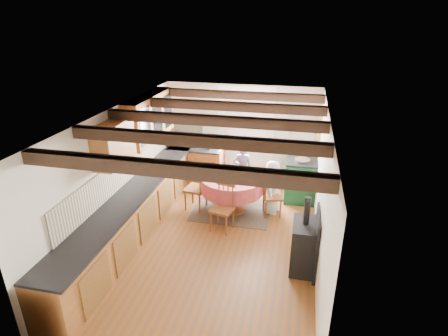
% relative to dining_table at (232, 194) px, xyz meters
% --- Properties ---
extents(floor, '(3.60, 5.50, 0.00)m').
position_rel_dining_table_xyz_m(floor, '(-0.08, -1.22, -0.39)').
color(floor, brown).
rests_on(floor, ground).
extents(ceiling, '(3.60, 5.50, 0.00)m').
position_rel_dining_table_xyz_m(ceiling, '(-0.08, -1.22, 2.01)').
color(ceiling, white).
rests_on(ceiling, ground).
extents(wall_back, '(3.60, 0.00, 2.40)m').
position_rel_dining_table_xyz_m(wall_back, '(-0.08, 1.53, 0.81)').
color(wall_back, silver).
rests_on(wall_back, ground).
extents(wall_front, '(3.60, 0.00, 2.40)m').
position_rel_dining_table_xyz_m(wall_front, '(-0.08, -3.97, 0.81)').
color(wall_front, silver).
rests_on(wall_front, ground).
extents(wall_left, '(0.00, 5.50, 2.40)m').
position_rel_dining_table_xyz_m(wall_left, '(-1.88, -1.22, 0.81)').
color(wall_left, silver).
rests_on(wall_left, ground).
extents(wall_right, '(0.00, 5.50, 2.40)m').
position_rel_dining_table_xyz_m(wall_right, '(1.72, -1.22, 0.81)').
color(wall_right, silver).
rests_on(wall_right, ground).
extents(beam_a, '(3.60, 0.16, 0.16)m').
position_rel_dining_table_xyz_m(beam_a, '(-0.08, -3.22, 1.92)').
color(beam_a, '#36221A').
rests_on(beam_a, ceiling).
extents(beam_b, '(3.60, 0.16, 0.16)m').
position_rel_dining_table_xyz_m(beam_b, '(-0.08, -2.22, 1.92)').
color(beam_b, '#36221A').
rests_on(beam_b, ceiling).
extents(beam_c, '(3.60, 0.16, 0.16)m').
position_rel_dining_table_xyz_m(beam_c, '(-0.08, -1.22, 1.92)').
color(beam_c, '#36221A').
rests_on(beam_c, ceiling).
extents(beam_d, '(3.60, 0.16, 0.16)m').
position_rel_dining_table_xyz_m(beam_d, '(-0.08, -0.22, 1.92)').
color(beam_d, '#36221A').
rests_on(beam_d, ceiling).
extents(beam_e, '(3.60, 0.16, 0.16)m').
position_rel_dining_table_xyz_m(beam_e, '(-0.08, 0.78, 1.92)').
color(beam_e, '#36221A').
rests_on(beam_e, ceiling).
extents(splash_left, '(0.02, 4.50, 0.55)m').
position_rel_dining_table_xyz_m(splash_left, '(-1.86, -0.92, 0.81)').
color(splash_left, beige).
rests_on(splash_left, wall_left).
extents(splash_back, '(1.40, 0.02, 0.55)m').
position_rel_dining_table_xyz_m(splash_back, '(-1.08, 1.51, 0.81)').
color(splash_back, beige).
rests_on(splash_back, wall_back).
extents(base_cabinet_left, '(0.60, 5.30, 0.88)m').
position_rel_dining_table_xyz_m(base_cabinet_left, '(-1.58, -1.22, 0.05)').
color(base_cabinet_left, '#9C5E2D').
rests_on(base_cabinet_left, floor).
extents(base_cabinet_back, '(1.30, 0.60, 0.88)m').
position_rel_dining_table_xyz_m(base_cabinet_back, '(-1.13, 1.23, 0.05)').
color(base_cabinet_back, '#9C5E2D').
rests_on(base_cabinet_back, floor).
extents(worktop_left, '(0.64, 5.30, 0.04)m').
position_rel_dining_table_xyz_m(worktop_left, '(-1.56, -1.22, 0.51)').
color(worktop_left, black).
rests_on(worktop_left, base_cabinet_left).
extents(worktop_back, '(1.30, 0.64, 0.04)m').
position_rel_dining_table_xyz_m(worktop_back, '(-1.13, 1.21, 0.51)').
color(worktop_back, black).
rests_on(worktop_back, base_cabinet_back).
extents(wall_cabinet_glass, '(0.34, 1.80, 0.90)m').
position_rel_dining_table_xyz_m(wall_cabinet_glass, '(-1.71, -0.02, 1.56)').
color(wall_cabinet_glass, '#9C5E2D').
rests_on(wall_cabinet_glass, wall_left).
extents(wall_cabinet_solid, '(0.34, 0.90, 0.70)m').
position_rel_dining_table_xyz_m(wall_cabinet_solid, '(-1.71, -1.52, 1.51)').
color(wall_cabinet_solid, '#9C5E2D').
rests_on(wall_cabinet_solid, wall_left).
extents(window_frame, '(1.34, 0.03, 1.54)m').
position_rel_dining_table_xyz_m(window_frame, '(0.02, 1.52, 1.21)').
color(window_frame, white).
rests_on(window_frame, wall_back).
extents(window_pane, '(1.20, 0.01, 1.40)m').
position_rel_dining_table_xyz_m(window_pane, '(0.02, 1.52, 1.21)').
color(window_pane, white).
rests_on(window_pane, wall_back).
extents(curtain_left, '(0.35, 0.10, 2.10)m').
position_rel_dining_table_xyz_m(curtain_left, '(-0.83, 1.43, 0.71)').
color(curtain_left, beige).
rests_on(curtain_left, wall_back).
extents(curtain_right, '(0.35, 0.10, 2.10)m').
position_rel_dining_table_xyz_m(curtain_right, '(0.87, 1.43, 0.71)').
color(curtain_right, beige).
rests_on(curtain_right, wall_back).
extents(curtain_rod, '(2.00, 0.03, 0.03)m').
position_rel_dining_table_xyz_m(curtain_rod, '(0.02, 1.43, 1.81)').
color(curtain_rod, black).
rests_on(curtain_rod, wall_back).
extents(wall_picture, '(0.04, 0.50, 0.60)m').
position_rel_dining_table_xyz_m(wall_picture, '(1.69, 1.08, 1.31)').
color(wall_picture, gold).
rests_on(wall_picture, wall_right).
extents(wall_plate, '(0.30, 0.02, 0.30)m').
position_rel_dining_table_xyz_m(wall_plate, '(0.97, 1.50, 1.31)').
color(wall_plate, silver).
rests_on(wall_plate, wall_back).
extents(rug, '(1.63, 1.27, 0.01)m').
position_rel_dining_table_xyz_m(rug, '(0.00, 0.00, -0.39)').
color(rug, black).
rests_on(rug, floor).
extents(dining_table, '(1.30, 1.30, 0.78)m').
position_rel_dining_table_xyz_m(dining_table, '(0.00, 0.00, 0.00)').
color(dining_table, '#B85547').
rests_on(dining_table, floor).
extents(chair_near, '(0.50, 0.51, 0.95)m').
position_rel_dining_table_xyz_m(chair_near, '(-0.05, -0.77, 0.08)').
color(chair_near, brown).
rests_on(chair_near, floor).
extents(chair_left, '(0.51, 0.50, 1.01)m').
position_rel_dining_table_xyz_m(chair_left, '(-0.78, -0.07, 0.11)').
color(chair_left, brown).
rests_on(chair_left, floor).
extents(chair_right, '(0.51, 0.49, 0.93)m').
position_rel_dining_table_xyz_m(chair_right, '(0.84, 0.01, 0.07)').
color(chair_right, brown).
rests_on(chair_right, floor).
extents(aga_range, '(0.68, 1.05, 0.97)m').
position_rel_dining_table_xyz_m(aga_range, '(1.39, 1.00, 0.09)').
color(aga_range, '#0F4323').
rests_on(aga_range, floor).
extents(cast_iron_stove, '(0.39, 0.65, 1.31)m').
position_rel_dining_table_xyz_m(cast_iron_stove, '(1.50, -1.60, 0.26)').
color(cast_iron_stove, black).
rests_on(cast_iron_stove, floor).
extents(child_far, '(0.48, 0.34, 1.24)m').
position_rel_dining_table_xyz_m(child_far, '(0.08, 0.79, 0.23)').
color(child_far, '#4F4E68').
rests_on(child_far, floor).
extents(child_right, '(0.43, 0.60, 1.15)m').
position_rel_dining_table_xyz_m(child_right, '(0.82, 0.13, 0.18)').
color(child_right, silver).
rests_on(child_right, floor).
extents(bowl_a, '(0.33, 0.33, 0.06)m').
position_rel_dining_table_xyz_m(bowl_a, '(-0.05, 0.10, 0.42)').
color(bowl_a, silver).
rests_on(bowl_a, dining_table).
extents(bowl_b, '(0.29, 0.29, 0.07)m').
position_rel_dining_table_xyz_m(bowl_b, '(0.08, -0.09, 0.43)').
color(bowl_b, silver).
rests_on(bowl_b, dining_table).
extents(cup, '(0.14, 0.14, 0.09)m').
position_rel_dining_table_xyz_m(cup, '(-0.03, -0.20, 0.44)').
color(cup, silver).
rests_on(cup, dining_table).
extents(canister_tall, '(0.15, 0.15, 0.25)m').
position_rel_dining_table_xyz_m(canister_tall, '(-1.46, 1.24, 0.66)').
color(canister_tall, '#262628').
rests_on(canister_tall, worktop_back).
extents(canister_wide, '(0.19, 0.19, 0.21)m').
position_rel_dining_table_xyz_m(canister_wide, '(-1.15, 1.23, 0.63)').
color(canister_wide, '#262628').
rests_on(canister_wide, worktop_back).
extents(canister_slim, '(0.10, 0.10, 0.27)m').
position_rel_dining_table_xyz_m(canister_slim, '(-0.78, 1.12, 0.66)').
color(canister_slim, '#262628').
rests_on(canister_slim, worktop_back).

